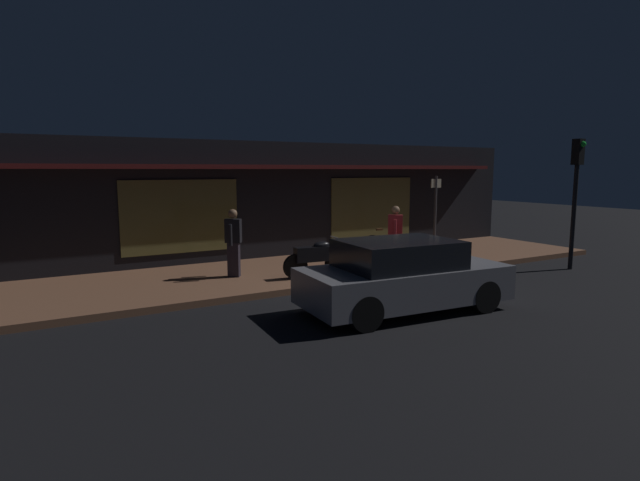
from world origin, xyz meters
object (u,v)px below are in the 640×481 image
bicycle_parked (386,244)px  person_bystander (395,235)px  sign_post (435,206)px  parked_car_near (402,276)px  motorcycle (318,257)px  traffic_light_pole (576,180)px  person_photographer (233,241)px

bicycle_parked → person_bystander: (-1.00, -1.68, 0.52)m
bicycle_parked → person_bystander: 2.03m
sign_post → parked_car_near: (-6.00, -5.61, -0.81)m
bicycle_parked → parked_car_near: (-3.17, -4.67, 0.20)m
motorcycle → traffic_light_pole: size_ratio=0.47×
sign_post → person_bystander: bearing=-145.6°
person_photographer → person_bystander: 4.28m
person_photographer → parked_car_near: person_photographer is taller
parked_car_near → motorcycle: bearing=93.8°
bicycle_parked → person_bystander: person_bystander is taller
motorcycle → person_photographer: size_ratio=1.02×
bicycle_parked → person_photographer: bearing=-173.4°
sign_post → bicycle_parked: bearing=-161.5°
bicycle_parked → sign_post: sign_post is taller
person_bystander → person_photographer: bearing=165.3°
motorcycle → person_bystander: person_bystander is taller
bicycle_parked → sign_post: (2.83, 0.95, 1.00)m
parked_car_near → sign_post: bearing=43.1°
person_bystander → traffic_light_pole: size_ratio=0.46×
person_photographer → person_bystander: same height
bicycle_parked → sign_post: bearing=18.5°
person_photographer → sign_post: sign_post is taller
bicycle_parked → person_bystander: size_ratio=0.98×
person_photographer → motorcycle: bearing=-30.8°
person_bystander → traffic_light_pole: (4.64, -2.01, 1.45)m
sign_post → parked_car_near: size_ratio=0.57×
motorcycle → bicycle_parked: size_ratio=1.04×
person_photographer → parked_car_near: 4.54m
person_photographer → traffic_light_pole: traffic_light_pole is taller
bicycle_parked → person_photographer: 5.20m
motorcycle → person_photographer: bearing=149.2°
traffic_light_pole → sign_post: bearing=99.9°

